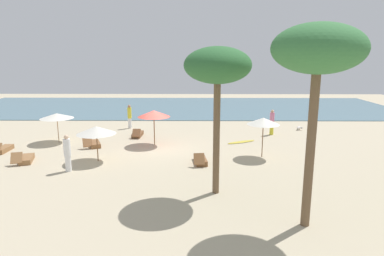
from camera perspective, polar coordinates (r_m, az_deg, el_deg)
ground_plane at (r=21.77m, az=-5.23°, el=-3.38°), size 60.00×60.00×0.00m
ocean_water at (r=38.35m, az=-2.68°, el=3.55°), size 48.00×16.00×0.06m
umbrella_0 at (r=19.76m, az=11.94°, el=1.14°), size 1.87×1.87×2.33m
umbrella_1 at (r=19.37m, az=-15.83°, el=-0.35°), size 2.16×2.16×2.00m
umbrella_2 at (r=24.52m, az=-21.83°, el=1.90°), size 2.20×2.20×1.99m
umbrella_3 at (r=22.17m, az=-6.45°, el=2.42°), size 2.12×2.12×2.30m
lounger_0 at (r=21.04m, az=-26.21°, el=-4.71°), size 1.05×1.79×0.69m
lounger_1 at (r=24.97m, az=-9.17°, el=-1.04°), size 0.67×1.73×0.67m
lounger_2 at (r=18.69m, az=1.42°, el=-5.44°), size 0.77×1.72×0.72m
lounger_3 at (r=23.84m, az=-29.28°, el=-3.13°), size 0.65×1.71×0.69m
lounger_4 at (r=22.93m, az=-16.17°, el=-2.57°), size 1.19×1.78×0.69m
person_0 at (r=18.34m, az=-20.25°, el=-3.95°), size 0.47×0.47×1.92m
person_1 at (r=25.74m, az=13.32°, el=0.99°), size 0.46×0.46×1.88m
person_2 at (r=27.70m, az=-10.47°, el=1.96°), size 0.35×0.35×1.92m
palm_0 at (r=11.60m, az=20.46°, el=11.88°), size 2.95×2.95×6.86m
palm_2 at (r=13.80m, az=4.33°, el=10.10°), size 2.73×2.73×6.20m
dog at (r=28.08m, az=17.60°, el=0.00°), size 0.55×0.62×0.30m
surfboard at (r=23.28m, az=8.29°, el=-2.33°), size 2.09×1.32×0.07m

